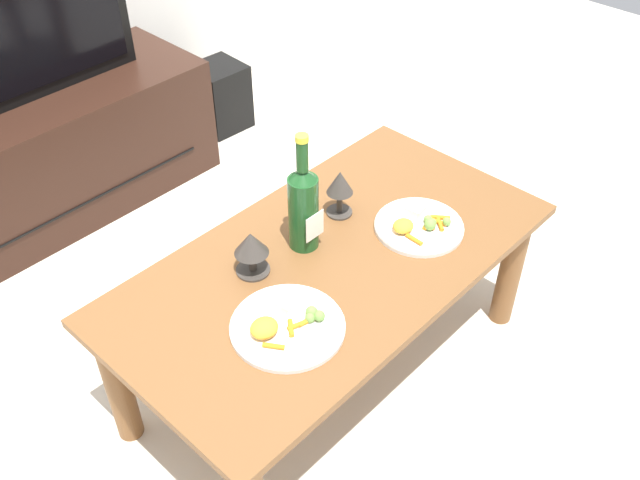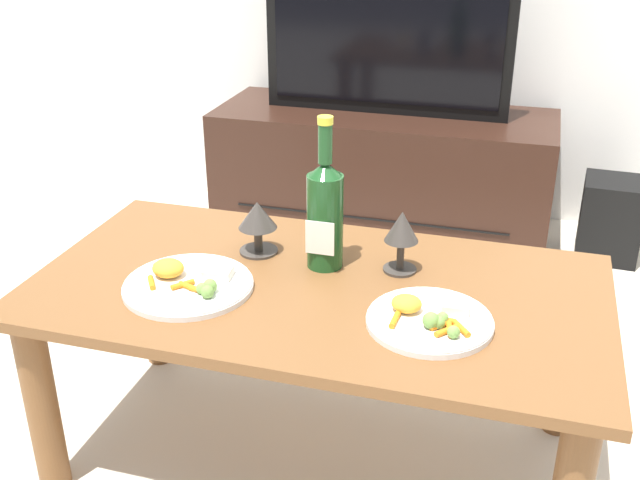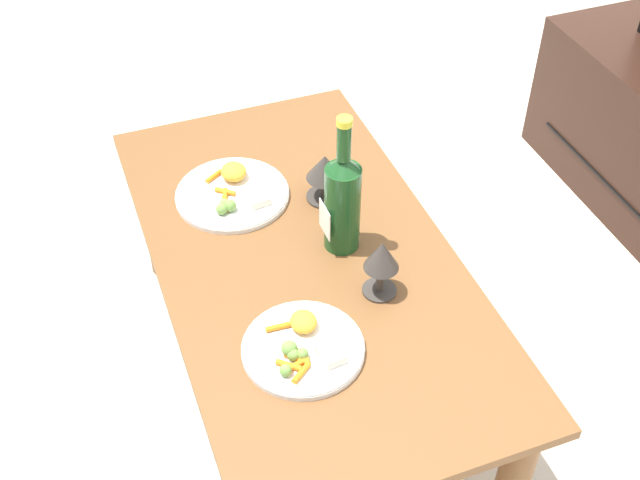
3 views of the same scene
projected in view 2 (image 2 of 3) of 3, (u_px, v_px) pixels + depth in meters
The scene contains 10 objects.
ground_plane at pixel (317, 453), 1.81m from camera, with size 6.40×6.40×0.00m, color beige.
dining_table at pixel (317, 317), 1.65m from camera, with size 1.22×0.65×0.46m.
tv_stand at pixel (382, 172), 2.90m from camera, with size 1.25×0.48×0.47m.
tv_screen at pixel (387, 39), 2.68m from camera, with size 0.89×0.05×0.53m.
floor_speaker at pixel (610, 219), 2.72m from camera, with size 0.21×0.21×0.29m, color black.
wine_bottle at pixel (325, 210), 1.64m from camera, with size 0.08×0.08×0.34m.
goblet_left at pixel (258, 219), 1.72m from camera, with size 0.09×0.09×0.13m.
goblet_right at pixel (402, 231), 1.63m from camera, with size 0.07×0.07×0.14m.
dinner_plate_left at pixel (188, 283), 1.60m from camera, with size 0.28×0.28×0.05m.
dinner_plate_right at pixel (429, 319), 1.46m from camera, with size 0.25×0.25×0.05m.
Camera 2 is at (0.40, -1.36, 1.23)m, focal length 42.42 mm.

